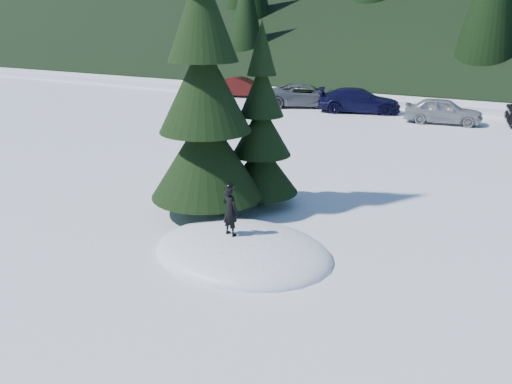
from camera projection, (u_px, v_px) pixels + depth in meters
The scene contains 10 objects.
ground at pixel (243, 253), 12.07m from camera, with size 200.00×200.00×0.00m, color white.
snow_mound at pixel (243, 253), 12.07m from camera, with size 4.48×3.52×0.96m, color white.
spruce_tall at pixel (205, 98), 13.45m from camera, with size 3.20×3.20×8.60m.
spruce_short at pixel (261, 136), 14.56m from camera, with size 2.20×2.20×5.37m.
child_skier at pixel (230, 211), 11.72m from camera, with size 0.45×0.29×1.22m, color black.
car_0 at pixel (208, 83), 37.73m from camera, with size 1.51×3.75×1.28m, color black.
car_1 at pixel (242, 87), 35.46m from camera, with size 1.44×4.12×1.36m, color #3C0D0A.
car_2 at pixel (306, 95), 31.57m from camera, with size 2.35×5.09×1.41m, color #54575D.
car_3 at pixel (359, 100), 29.66m from camera, with size 1.97×4.85×1.41m, color black.
car_4 at pixel (443, 111), 26.54m from camera, with size 1.60×3.98×1.36m, color gray.
Camera 1 is at (5.49, -9.41, 5.39)m, focal length 35.00 mm.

